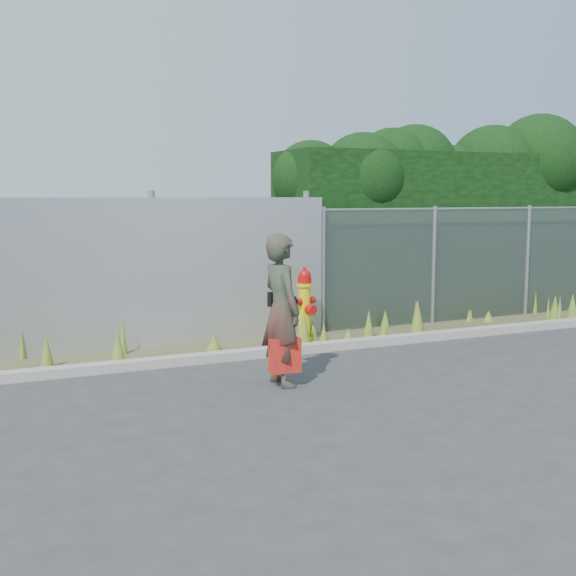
# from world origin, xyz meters

# --- Properties ---
(ground) EXTENTS (80.00, 80.00, 0.00)m
(ground) POSITION_xyz_m (0.00, 0.00, 0.00)
(ground) COLOR #333336
(ground) RESTS_ON ground
(curb) EXTENTS (16.00, 0.22, 0.12)m
(curb) POSITION_xyz_m (0.00, 1.80, 0.06)
(curb) COLOR gray
(curb) RESTS_ON ground
(weed_strip) EXTENTS (16.00, 1.31, 0.54)m
(weed_strip) POSITION_xyz_m (0.13, 2.38, 0.14)
(weed_strip) COLOR #4C472B
(weed_strip) RESTS_ON ground
(corrugated_fence) EXTENTS (8.50, 0.21, 2.30)m
(corrugated_fence) POSITION_xyz_m (-3.25, 3.01, 1.10)
(corrugated_fence) COLOR #A6A8AC
(corrugated_fence) RESTS_ON ground
(chainlink_fence) EXTENTS (6.50, 0.07, 2.05)m
(chainlink_fence) POSITION_xyz_m (4.25, 3.00, 1.03)
(chainlink_fence) COLOR gray
(chainlink_fence) RESTS_ON ground
(hedge) EXTENTS (7.50, 2.12, 3.83)m
(hedge) POSITION_xyz_m (4.50, 4.03, 2.06)
(hedge) COLOR black
(hedge) RESTS_ON ground
(fire_hydrant) EXTENTS (0.38, 0.34, 1.14)m
(fire_hydrant) POSITION_xyz_m (0.50, 2.55, 0.55)
(fire_hydrant) COLOR yellow
(fire_hydrant) RESTS_ON ground
(woman) EXTENTS (0.46, 0.68, 1.79)m
(woman) POSITION_xyz_m (-0.87, 0.33, 0.90)
(woman) COLOR #0E5B3C
(woman) RESTS_ON ground
(red_tote_bag) EXTENTS (0.36, 0.13, 0.48)m
(red_tote_bag) POSITION_xyz_m (-0.89, 0.18, 0.38)
(red_tote_bag) COLOR #C4360B
(black_shoulder_bag) EXTENTS (0.23, 0.10, 0.17)m
(black_shoulder_bag) POSITION_xyz_m (-0.87, 0.45, 1.01)
(black_shoulder_bag) COLOR black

